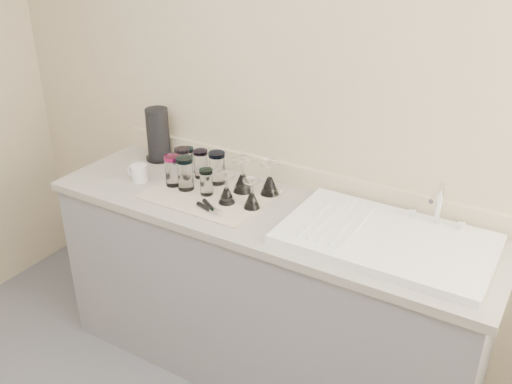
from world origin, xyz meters
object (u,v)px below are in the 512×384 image
Objects in this scene: sink_unit at (387,239)px; goblet_front_right at (252,198)px; goblet_back_left at (243,180)px; paper_towel_roll at (158,135)px; can_opener at (210,209)px; goblet_front_left at (227,193)px; tumbler_blue at (185,173)px; tumbler_lavender at (206,182)px; tumbler_magenta at (173,170)px; tumbler_extra at (183,162)px; tumbler_purple at (217,168)px; tumbler_cyan at (201,164)px; white_mug at (139,173)px; tumbler_teal at (188,160)px; goblet_back_right at (270,183)px.

sink_unit is 0.61m from goblet_front_right.
goblet_back_left is 0.60m from paper_towel_roll.
goblet_front_right is 0.19m from can_opener.
tumbler_blue is at bearing 176.10° from goblet_front_left.
tumbler_lavender is at bearing -138.19° from goblet_back_left.
goblet_front_left is at bearing -3.52° from tumbler_magenta.
tumbler_lavender is (-0.85, -0.03, 0.05)m from sink_unit.
tumbler_extra is 0.93× the size of can_opener.
tumbler_blue is 0.36m from goblet_front_right.
sink_unit is 6.59× the size of tumbler_lavender.
tumbler_purple is at bearing 136.00° from goblet_front_left.
goblet_front_left is at bearing 80.26° from can_opener.
tumbler_extra reaches higher than tumbler_cyan.
white_mug is at bearing -174.50° from tumbler_lavender.
white_mug is (-1.23, -0.07, 0.02)m from sink_unit.
goblet_back_right is at bearing 0.53° from tumbler_teal.
tumbler_teal is 0.25m from white_mug.
goblet_back_left is (0.24, 0.12, -0.03)m from tumbler_blue.
tumbler_blue is at bearing -2.35° from tumbler_magenta.
goblet_back_right is 1.18× the size of goblet_front_right.
goblet_back_right reaches higher than goblet_front_right.
goblet_front_left reaches higher than can_opener.
sink_unit is 0.73m from goblet_front_left.
tumbler_purple is 0.19m from tumbler_extra.
white_mug is (-0.48, 0.09, 0.02)m from can_opener.
goblet_back_right is (0.46, 0.05, -0.02)m from tumbler_extra.
tumbler_extra is 0.46m from goblet_back_right.
tumbler_teal is at bearing 140.01° from can_opener.
tumbler_cyan is 0.88× the size of tumbler_blue.
tumbler_blue is 0.24m from goblet_front_left.
tumbler_purple is at bearing 36.51° from tumbler_magenta.
tumbler_extra reaches higher than goblet_front_left.
tumbler_magenta is 0.94× the size of goblet_back_right.
goblet_back_left is 0.17m from goblet_front_right.
tumbler_lavender is 0.79× the size of goblet_back_right.
tumbler_blue reaches higher than can_opener.
goblet_back_left is (0.35, -0.04, -0.01)m from tumbler_teal.
tumbler_extra reaches higher than white_mug.
tumbler_extra is (-0.22, 0.10, 0.01)m from tumbler_lavender.
can_opener is at bearing -49.30° from tumbler_lavender.
tumbler_extra is at bearing -178.71° from goblet_back_left.
tumbler_extra is (0.00, -0.05, 0.01)m from tumbler_teal.
tumbler_lavender is 0.86× the size of tumbler_extra.
paper_towel_roll reaches higher than goblet_front_right.
goblet_front_left is at bearing -9.48° from tumbler_lavender.
tumbler_extra is (-0.10, 0.11, -0.01)m from tumbler_blue.
tumbler_teal is 0.80× the size of goblet_back_left.
tumbler_blue is 1.39× the size of white_mug.
tumbler_teal is 0.43m from can_opener.
sink_unit is at bearing -11.45° from goblet_back_right.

